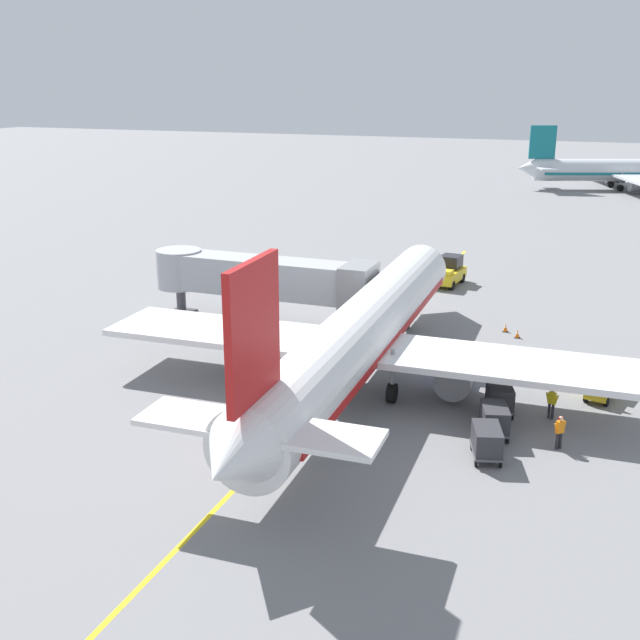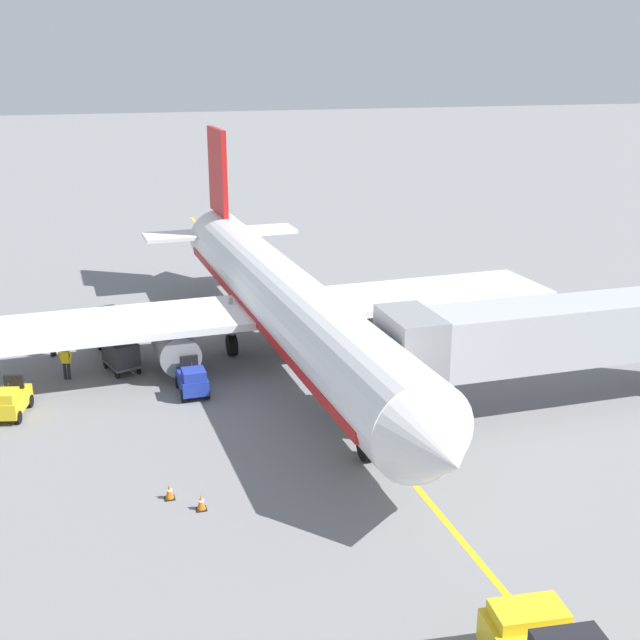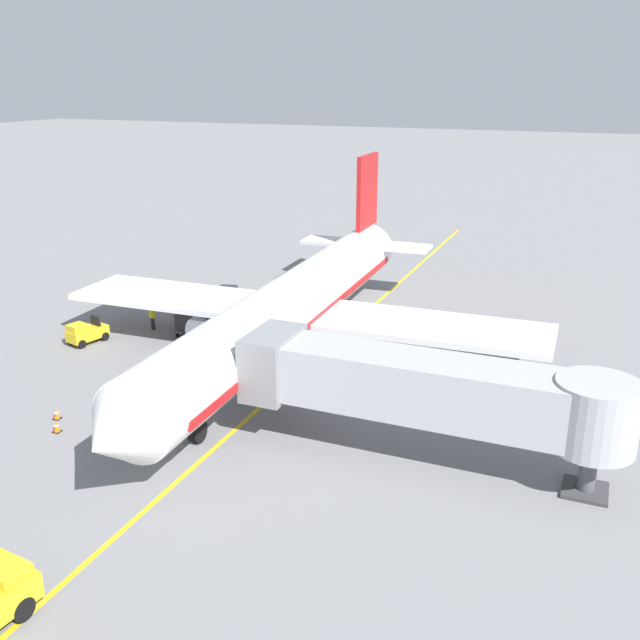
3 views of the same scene
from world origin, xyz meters
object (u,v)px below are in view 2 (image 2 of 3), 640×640
object	(u,v)px
jet_bridge	(565,332)
baggage_cart_front	(121,353)
safety_cone_nose_left	(169,491)
safety_cone_nose_right	(201,502)
ground_crew_wing_walker	(52,339)
baggage_tug_trailing	(192,380)
parked_airliner	(282,302)
ground_crew_loader	(66,361)
baggage_cart_second_in_train	(114,336)
baggage_cart_third_in_train	(110,321)
baggage_tug_lead	(10,401)

from	to	relation	value
jet_bridge	baggage_cart_front	xyz separation A→B (m)	(18.57, -9.98, -2.51)
safety_cone_nose_left	jet_bridge	bearing A→B (deg)	-169.90
baggage_cart_front	safety_cone_nose_right	world-z (taller)	baggage_cart_front
ground_crew_wing_walker	baggage_tug_trailing	bearing A→B (deg)	131.30
parked_airliner	ground_crew_loader	world-z (taller)	parked_airliner
baggage_cart_second_in_train	safety_cone_nose_right	world-z (taller)	baggage_cart_second_in_train
baggage_cart_third_in_train	safety_cone_nose_right	bearing A→B (deg)	95.53
parked_airliner	ground_crew_wing_walker	size ratio (longest dim) A/B	22.06
parked_airliner	baggage_tug_lead	bearing A→B (deg)	13.28
parked_airliner	baggage_cart_front	distance (m)	8.43
parked_airliner	baggage_cart_front	xyz separation A→B (m)	(8.07, -0.98, -2.24)
jet_bridge	baggage_cart_third_in_train	bearing A→B (deg)	-39.38
jet_bridge	ground_crew_wing_walker	size ratio (longest dim) A/B	9.95
jet_bridge	baggage_cart_second_in_train	bearing A→B (deg)	-34.42
baggage_tug_lead	baggage_tug_trailing	bearing A→B (deg)	-179.00
safety_cone_nose_left	parked_airliner	bearing A→B (deg)	-121.09
baggage_cart_third_in_train	ground_crew_wing_walker	size ratio (longest dim) A/B	1.76
ground_crew_wing_walker	jet_bridge	bearing A→B (deg)	148.96
ground_crew_loader	safety_cone_nose_left	bearing A→B (deg)	104.62
baggage_tug_trailing	ground_crew_wing_walker	distance (m)	9.47
baggage_cart_third_in_train	baggage_tug_lead	bearing A→B (deg)	63.19
baggage_cart_third_in_train	safety_cone_nose_right	world-z (taller)	baggage_cart_third_in_train
baggage_cart_second_in_train	jet_bridge	bearing A→B (deg)	145.58
baggage_cart_front	baggage_cart_third_in_train	xyz separation A→B (m)	(0.22, -5.44, 0.00)
jet_bridge	safety_cone_nose_right	bearing A→B (deg)	14.10
jet_bridge	baggage_cart_third_in_train	xyz separation A→B (m)	(18.79, -15.42, -2.51)
baggage_cart_second_in_train	safety_cone_nose_left	bearing A→B (deg)	93.21
baggage_cart_front	ground_crew_wing_walker	size ratio (longest dim) A/B	1.76
parked_airliner	ground_crew_wing_walker	bearing A→B (deg)	-20.08
baggage_tug_lead	baggage_cart_third_in_train	distance (m)	10.65
safety_cone_nose_right	ground_crew_loader	bearing A→B (deg)	-72.78
safety_cone_nose_left	baggage_cart_second_in_train	bearing A→B (deg)	-86.79
baggage_tug_trailing	baggage_cart_third_in_train	size ratio (longest dim) A/B	0.84
baggage_cart_second_in_train	ground_crew_wing_walker	size ratio (longest dim) A/B	1.76
baggage_cart_front	ground_crew_wing_walker	bearing A→B (deg)	-43.90
baggage_cart_front	safety_cone_nose_left	distance (m)	13.20
baggage_tug_lead	parked_airliner	bearing A→B (deg)	-166.72
ground_crew_wing_walker	ground_crew_loader	distance (m)	3.55
parked_airliner	safety_cone_nose_right	xyz separation A→B (m)	(6.39, 13.24, -2.90)
ground_crew_wing_walker	parked_airliner	bearing A→B (deg)	159.92
baggage_tug_lead	safety_cone_nose_right	size ratio (longest dim) A/B	4.61
baggage_tug_trailing	baggage_cart_third_in_train	xyz separation A→B (m)	(3.16, -9.37, 0.24)
baggage_tug_trailing	ground_crew_wing_walker	size ratio (longest dim) A/B	1.49
ground_crew_wing_walker	safety_cone_nose_left	xyz separation A→B (m)	(-4.03, 16.34, -0.66)
parked_airliner	jet_bridge	world-z (taller)	parked_airliner
ground_crew_loader	baggage_cart_third_in_train	bearing A→B (deg)	-112.73
parked_airliner	baggage_cart_front	size ratio (longest dim) A/B	12.54
parked_airliner	baggage_tug_lead	xyz separation A→B (m)	(13.10, 3.09, -2.47)
parked_airliner	baggage_cart_third_in_train	world-z (taller)	parked_airliner
safety_cone_nose_right	jet_bridge	bearing A→B (deg)	-165.90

